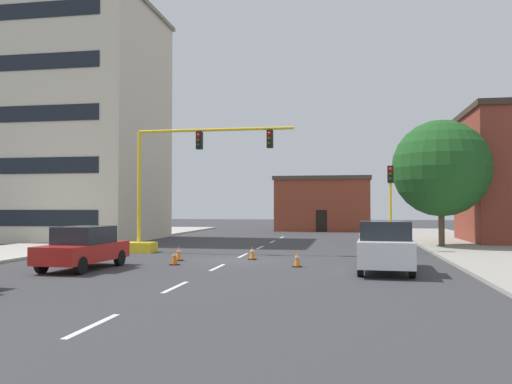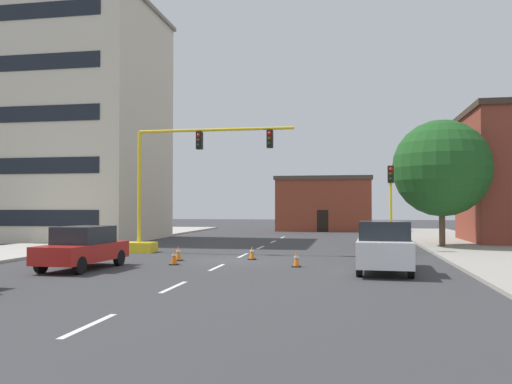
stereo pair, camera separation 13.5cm
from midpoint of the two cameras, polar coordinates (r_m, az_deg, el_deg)
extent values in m
plane|color=#38383A|center=(25.34, -2.66, -7.34)|extent=(160.00, 160.00, 0.00)
cube|color=#B2ADA3|center=(37.47, -19.49, -5.27)|extent=(6.00, 56.00, 0.14)
cube|color=#9E998E|center=(33.54, 22.63, -5.69)|extent=(6.00, 56.00, 0.14)
cube|color=silver|center=(12.20, -17.42, -13.52)|extent=(0.16, 2.40, 0.01)
cube|color=silver|center=(17.20, -8.88, -10.05)|extent=(0.16, 2.40, 0.01)
cube|color=silver|center=(22.44, -4.33, -8.07)|extent=(0.16, 2.40, 0.01)
cube|color=silver|center=(27.78, -1.54, -6.82)|extent=(0.16, 2.40, 0.01)
cube|color=silver|center=(33.17, 0.34, -5.97)|extent=(0.16, 2.40, 0.01)
cube|color=silver|center=(38.59, 1.69, -5.35)|extent=(0.16, 2.40, 0.01)
cube|color=silver|center=(44.03, 2.70, -4.88)|extent=(0.16, 2.40, 0.01)
cube|color=beige|center=(44.77, -20.80, 6.63)|extent=(15.40, 10.76, 17.72)
cube|color=gray|center=(46.90, -20.69, 17.59)|extent=(15.80, 11.16, 0.30)
cube|color=black|center=(39.77, -24.88, -2.54)|extent=(12.63, 0.06, 1.10)
cube|color=black|center=(39.86, -24.82, 2.55)|extent=(12.63, 0.06, 1.10)
cube|color=black|center=(40.27, -24.76, 7.59)|extent=(12.63, 0.06, 1.10)
cube|color=black|center=(40.97, -24.70, 12.49)|extent=(12.63, 0.06, 1.10)
cube|color=black|center=(41.96, -24.64, 17.19)|extent=(12.63, 0.06, 1.10)
cube|color=brown|center=(57.44, 7.15, -1.47)|extent=(9.67, 7.43, 5.29)
cube|color=#4C4238|center=(57.52, 7.14, 1.36)|extent=(9.97, 7.73, 0.40)
cube|color=black|center=(53.72, 6.97, -3.11)|extent=(1.10, 0.06, 2.20)
cube|color=yellow|center=(30.48, -12.60, -5.81)|extent=(1.80, 1.20, 0.55)
cylinder|color=yellow|center=(30.42, -12.56, 0.54)|extent=(0.20, 0.20, 6.20)
cylinder|color=yellow|center=(29.32, -4.57, 6.68)|extent=(8.71, 0.16, 0.16)
cube|color=black|center=(29.47, -6.23, 5.51)|extent=(0.32, 0.36, 0.95)
sphere|color=red|center=(29.33, -6.33, 6.09)|extent=(0.20, 0.20, 0.20)
sphere|color=#38280A|center=(29.29, -6.33, 5.54)|extent=(0.20, 0.20, 0.20)
sphere|color=black|center=(29.26, -6.33, 5.00)|extent=(0.20, 0.20, 0.20)
cube|color=black|center=(28.65, 1.37, 5.71)|extent=(0.32, 0.36, 0.95)
sphere|color=red|center=(28.50, 1.32, 6.30)|extent=(0.20, 0.20, 0.20)
sphere|color=#38280A|center=(28.46, 1.32, 5.74)|extent=(0.20, 0.20, 0.20)
sphere|color=black|center=(28.42, 1.32, 5.18)|extent=(0.20, 0.20, 0.20)
cylinder|color=yellow|center=(30.18, 14.14, -1.80)|extent=(0.14, 0.14, 4.80)
cube|color=black|center=(30.24, 14.12, 1.85)|extent=(0.32, 0.36, 0.95)
sphere|color=red|center=(30.06, 14.14, 2.39)|extent=(0.20, 0.20, 0.20)
sphere|color=#38280A|center=(30.05, 14.14, 1.86)|extent=(0.20, 0.20, 0.20)
sphere|color=black|center=(30.03, 14.15, 1.33)|extent=(0.20, 0.20, 0.20)
cylinder|color=brown|center=(34.35, 19.19, -3.50)|extent=(0.36, 0.36, 2.68)
sphere|color=#1E511E|center=(34.41, 19.14, 2.43)|extent=(5.92, 5.92, 5.92)
cube|color=white|center=(21.58, 13.51, -6.13)|extent=(2.27, 5.49, 0.95)
cube|color=#1E2328|center=(20.63, 13.53, -4.04)|extent=(1.93, 1.89, 0.70)
cube|color=white|center=(22.73, 13.46, -4.49)|extent=(2.14, 2.91, 0.16)
cylinder|color=black|center=(19.83, 16.22, -7.89)|extent=(0.25, 0.69, 0.68)
cylinder|color=black|center=(19.80, 10.97, -7.94)|extent=(0.25, 0.69, 0.68)
cylinder|color=black|center=(23.48, 15.67, -6.90)|extent=(0.25, 0.69, 0.68)
cylinder|color=black|center=(23.45, 11.24, -6.94)|extent=(0.25, 0.69, 0.68)
cube|color=#B21E19|center=(22.77, -18.24, -6.17)|extent=(2.11, 4.60, 0.70)
cube|color=#1E2328|center=(22.81, -18.09, -4.40)|extent=(1.83, 2.40, 0.70)
cylinder|color=black|center=(24.53, -18.03, -6.65)|extent=(0.26, 0.69, 0.68)
cylinder|color=black|center=(23.73, -14.59, -6.86)|extent=(0.26, 0.69, 0.68)
cylinder|color=black|center=(21.98, -22.19, -7.21)|extent=(0.26, 0.69, 0.68)
cylinder|color=black|center=(21.08, -18.50, -7.50)|extent=(0.26, 0.69, 0.68)
cube|color=black|center=(22.62, 4.26, -7.98)|extent=(0.36, 0.36, 0.04)
cone|color=orange|center=(22.59, 4.26, -7.16)|extent=(0.28, 0.28, 0.61)
cylinder|color=white|center=(22.58, 4.26, -6.97)|extent=(0.19, 0.19, 0.08)
cube|color=black|center=(23.59, -8.91, -7.70)|extent=(0.36, 0.36, 0.04)
cone|color=orange|center=(23.56, -8.90, -6.88)|extent=(0.28, 0.28, 0.64)
cylinder|color=white|center=(23.55, -8.90, -6.69)|extent=(0.19, 0.19, 0.08)
cube|color=black|center=(25.67, -0.56, -7.22)|extent=(0.36, 0.36, 0.04)
cone|color=orange|center=(25.64, -0.56, -6.51)|extent=(0.28, 0.28, 0.60)
cylinder|color=white|center=(25.63, -0.56, -6.35)|extent=(0.19, 0.19, 0.08)
cube|color=black|center=(25.42, -8.45, -7.26)|extent=(0.36, 0.36, 0.04)
cone|color=orange|center=(25.38, -8.45, -6.47)|extent=(0.28, 0.28, 0.66)
cylinder|color=white|center=(25.38, -8.45, -6.29)|extent=(0.19, 0.19, 0.08)
camera|label=1|loc=(0.07, -90.13, 0.00)|focal=37.25mm
camera|label=2|loc=(0.07, 89.87, 0.00)|focal=37.25mm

